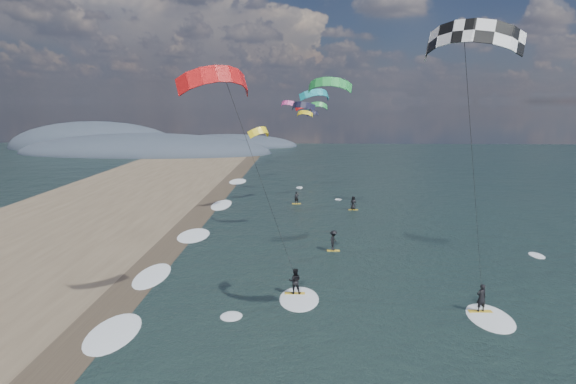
{
  "coord_description": "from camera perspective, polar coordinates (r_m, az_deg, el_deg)",
  "views": [
    {
      "loc": [
        0.06,
        -18.68,
        12.79
      ],
      "look_at": [
        -1.0,
        12.0,
        7.0
      ],
      "focal_mm": 30.0,
      "sensor_mm": 36.0,
      "label": 1
    }
  ],
  "objects": [
    {
      "name": "kitesurfer_near_b",
      "position": [
        26.62,
        -4.47,
        4.54
      ],
      "size": [
        7.16,
        9.11,
        15.1
      ],
      "color": "gold",
      "rests_on": "ground"
    },
    {
      "name": "kitesurfer_near_a",
      "position": [
        24.45,
        20.7,
        10.19
      ],
      "size": [
        7.93,
        9.31,
        16.73
      ],
      "color": "gold",
      "rests_on": "ground"
    },
    {
      "name": "shoreline_surf",
      "position": [
        37.4,
        -15.25,
        -9.71
      ],
      "size": [
        2.4,
        79.4,
        0.11
      ],
      "color": "white",
      "rests_on": "ground"
    },
    {
      "name": "coastal_hills",
      "position": [
        134.88,
        -17.54,
        4.75
      ],
      "size": [
        80.0,
        41.0,
        15.0
      ],
      "color": "#3D4756",
      "rests_on": "ground"
    },
    {
      "name": "wet_sand_strip",
      "position": [
        33.64,
        -19.67,
        -12.32
      ],
      "size": [
        3.0,
        240.0,
        0.0
      ],
      "primitive_type": "cube",
      "color": "#382D23",
      "rests_on": "ground"
    },
    {
      "name": "far_kitesurfers",
      "position": [
        49.01,
        5.46,
        -3.43
      ],
      "size": [
        7.96,
        20.3,
        1.84
      ],
      "color": "gold",
      "rests_on": "ground"
    },
    {
      "name": "bg_kite_field",
      "position": [
        73.18,
        2.1,
        10.3
      ],
      "size": [
        9.98,
        66.15,
        6.18
      ],
      "color": "green",
      "rests_on": "ground"
    }
  ]
}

